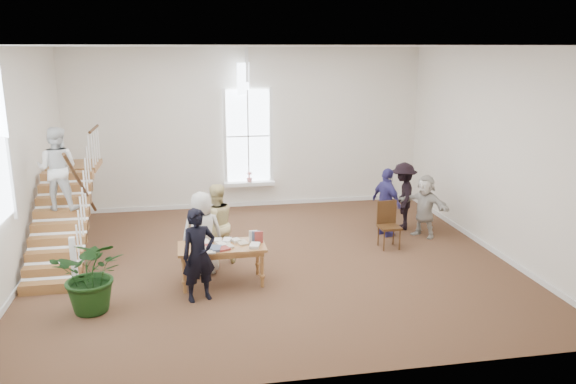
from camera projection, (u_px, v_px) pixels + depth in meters
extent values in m
plane|color=#46281B|center=(272.00, 261.00, 12.12)|extent=(10.00, 10.00, 0.00)
plane|color=white|center=(248.00, 129.00, 15.84)|extent=(10.00, 0.00, 10.00)
plane|color=white|center=(323.00, 224.00, 7.27)|extent=(10.00, 0.00, 10.00)
plane|color=white|center=(12.00, 168.00, 10.70)|extent=(0.00, 9.00, 9.00)
plane|color=white|center=(495.00, 151.00, 12.41)|extent=(0.00, 9.00, 9.00)
plane|color=white|center=(271.00, 46.00, 10.99)|extent=(10.00, 10.00, 0.00)
cube|color=white|center=(249.00, 184.00, 16.06)|extent=(1.45, 0.28, 0.10)
plane|color=white|center=(248.00, 136.00, 15.84)|extent=(2.60, 0.00, 2.60)
plane|color=white|center=(247.00, 79.00, 15.44)|extent=(0.60, 0.60, 0.85)
cube|color=white|center=(249.00, 204.00, 16.36)|extent=(10.00, 0.04, 0.12)
imported|color=pink|center=(249.00, 177.00, 15.98)|extent=(0.17, 0.17, 0.30)
cube|color=brown|center=(51.00, 286.00, 10.58)|extent=(1.10, 0.30, 0.20)
cube|color=brown|center=(53.00, 271.00, 10.82)|extent=(1.10, 0.30, 0.20)
cube|color=brown|center=(56.00, 255.00, 11.05)|extent=(1.10, 0.30, 0.20)
cube|color=brown|center=(58.00, 241.00, 11.29)|extent=(1.10, 0.30, 0.20)
cube|color=brown|center=(60.00, 227.00, 11.53)|extent=(1.10, 0.30, 0.20)
cube|color=brown|center=(62.00, 213.00, 11.76)|extent=(1.10, 0.30, 0.20)
cube|color=brown|center=(64.00, 201.00, 12.00)|extent=(1.10, 0.30, 0.20)
cube|color=brown|center=(66.00, 188.00, 12.24)|extent=(1.10, 0.30, 0.20)
cube|color=brown|center=(68.00, 176.00, 12.47)|extent=(1.10, 0.30, 0.20)
cube|color=brown|center=(75.00, 166.00, 13.32)|extent=(1.10, 1.20, 0.12)
cube|color=white|center=(74.00, 265.00, 10.41)|extent=(0.10, 0.10, 1.10)
cylinder|color=#391E0F|center=(82.00, 186.00, 11.40)|extent=(0.07, 2.74, 1.86)
imported|color=silver|center=(57.00, 169.00, 11.52)|extent=(0.94, 0.79, 1.72)
cube|color=brown|center=(222.00, 247.00, 10.79)|extent=(1.68, 0.85, 0.05)
cube|color=brown|center=(222.00, 250.00, 10.81)|extent=(1.56, 0.73, 0.10)
cylinder|color=brown|center=(184.00, 275.00, 10.45)|extent=(0.07, 0.07, 0.73)
cylinder|color=brown|center=(262.00, 269.00, 10.72)|extent=(0.07, 0.07, 0.73)
cylinder|color=brown|center=(184.00, 263.00, 11.06)|extent=(0.07, 0.07, 0.73)
cylinder|color=brown|center=(258.00, 258.00, 11.32)|extent=(0.07, 0.07, 0.73)
cube|color=silver|center=(205.00, 242.00, 10.92)|extent=(0.26, 0.33, 0.04)
cube|color=beige|center=(210.00, 251.00, 10.46)|extent=(0.21, 0.29, 0.03)
cube|color=tan|center=(242.00, 243.00, 10.90)|extent=(0.26, 0.31, 0.03)
cube|color=silver|center=(222.00, 244.00, 10.79)|extent=(0.23, 0.26, 0.04)
cube|color=#4C5972|center=(215.00, 249.00, 10.54)|extent=(0.20, 0.31, 0.05)
cube|color=maroon|center=(223.00, 249.00, 10.56)|extent=(0.29, 0.28, 0.04)
cube|color=white|center=(201.00, 242.00, 10.90)|extent=(0.24, 0.24, 0.03)
cube|color=#BFB299|center=(228.00, 246.00, 10.72)|extent=(0.23, 0.29, 0.03)
cube|color=silver|center=(218.00, 240.00, 10.99)|extent=(0.17, 0.24, 0.05)
cube|color=beige|center=(236.00, 240.00, 10.99)|extent=(0.21, 0.23, 0.05)
cube|color=tan|center=(200.00, 250.00, 10.45)|extent=(0.24, 0.30, 0.06)
cube|color=silver|center=(255.00, 245.00, 10.70)|extent=(0.24, 0.31, 0.06)
cube|color=#4C5972|center=(215.00, 248.00, 10.59)|extent=(0.26, 0.29, 0.05)
cube|color=maroon|center=(208.00, 247.00, 10.68)|extent=(0.22, 0.30, 0.03)
cube|color=white|center=(227.00, 240.00, 10.97)|extent=(0.20, 0.28, 0.06)
imported|color=black|center=(199.00, 255.00, 10.07)|extent=(0.73, 0.59, 1.72)
imported|color=beige|center=(202.00, 233.00, 11.28)|extent=(0.90, 0.66, 1.70)
imported|color=beige|center=(216.00, 224.00, 11.80)|extent=(1.00, 0.88, 1.74)
imported|color=navy|center=(386.00, 202.00, 13.56)|extent=(0.71, 1.07, 1.68)
imported|color=black|center=(403.00, 196.00, 14.09)|extent=(0.96, 1.25, 1.71)
imported|color=#BCB5A9|center=(425.00, 206.00, 13.55)|extent=(1.20, 1.42, 1.53)
imported|color=#153410|center=(93.00, 274.00, 9.66)|extent=(1.37, 1.23, 1.37)
cube|color=#391E0F|center=(389.00, 227.00, 12.81)|extent=(0.47, 0.47, 0.06)
cube|color=#391E0F|center=(387.00, 212.00, 12.94)|extent=(0.46, 0.05, 0.55)
cylinder|color=#391E0F|center=(384.00, 241.00, 12.66)|extent=(0.04, 0.04, 0.49)
cylinder|color=#391E0F|center=(400.00, 240.00, 12.74)|extent=(0.04, 0.04, 0.49)
cylinder|color=#391E0F|center=(378.00, 236.00, 13.02)|extent=(0.04, 0.04, 0.49)
cylinder|color=#391E0F|center=(394.00, 234.00, 13.09)|extent=(0.04, 0.04, 0.49)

